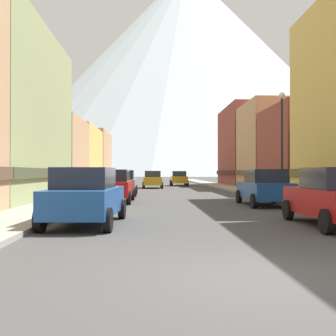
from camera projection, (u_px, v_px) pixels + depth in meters
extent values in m
plane|color=#3F3F3F|center=(266.00, 278.00, 6.33)|extent=(400.00, 400.00, 0.00)
cube|color=gray|center=(106.00, 188.00, 41.04)|extent=(2.50, 100.00, 0.15)
cube|color=gray|center=(230.00, 188.00, 41.56)|extent=(2.50, 100.00, 0.15)
cube|color=tan|center=(22.00, 155.00, 33.57)|extent=(9.81, 8.26, 6.09)
cube|color=brown|center=(22.00, 173.00, 33.55)|extent=(10.11, 8.26, 0.50)
cube|color=#D8B259|center=(49.00, 158.00, 43.00)|extent=(9.98, 10.63, 6.37)
cube|color=brown|center=(49.00, 173.00, 42.98)|extent=(10.28, 10.63, 0.50)
cube|color=tan|center=(76.00, 158.00, 54.15)|extent=(8.45, 10.48, 6.99)
cube|color=brown|center=(76.00, 173.00, 54.13)|extent=(8.75, 10.48, 0.50)
cube|color=brown|center=(319.00, 150.00, 31.90)|extent=(7.71, 8.11, 6.76)
cube|color=#3B1B16|center=(319.00, 173.00, 31.89)|extent=(8.01, 8.11, 0.50)
cube|color=tan|center=(281.00, 146.00, 40.50)|extent=(7.24, 8.31, 8.48)
cube|color=brown|center=(281.00, 173.00, 40.47)|extent=(7.54, 8.31, 0.50)
cube|color=brown|center=(261.00, 147.00, 51.10)|extent=(9.03, 11.77, 9.72)
cube|color=#3B1B16|center=(261.00, 173.00, 51.07)|extent=(9.33, 11.77, 0.50)
cube|color=#19478C|center=(86.00, 201.00, 12.73)|extent=(2.05, 4.48, 0.80)
cube|color=#1E232D|center=(85.00, 178.00, 12.49)|extent=(1.70, 2.27, 0.64)
cylinder|color=black|center=(70.00, 209.00, 14.38)|extent=(0.25, 0.69, 0.68)
cylinder|color=black|center=(122.00, 209.00, 14.37)|extent=(0.25, 0.69, 0.68)
cylinder|color=black|center=(40.00, 220.00, 11.08)|extent=(0.25, 0.69, 0.68)
cylinder|color=black|center=(108.00, 220.00, 11.07)|extent=(0.25, 0.69, 0.68)
cube|color=#9E1111|center=(114.00, 189.00, 22.19)|extent=(1.90, 4.43, 0.80)
cube|color=#1E232D|center=(113.00, 176.00, 21.95)|extent=(1.63, 2.22, 0.64)
cylinder|color=black|center=(101.00, 194.00, 23.81)|extent=(0.23, 0.68, 0.68)
cylinder|color=black|center=(133.00, 194.00, 23.86)|extent=(0.23, 0.68, 0.68)
cylinder|color=black|center=(92.00, 198.00, 20.51)|extent=(0.23, 0.68, 0.68)
cylinder|color=black|center=(129.00, 198.00, 20.56)|extent=(0.23, 0.68, 0.68)
cube|color=slate|center=(122.00, 185.00, 28.80)|extent=(1.89, 4.42, 0.80)
cube|color=#1E232D|center=(122.00, 175.00, 28.56)|extent=(1.63, 2.22, 0.64)
cylinder|color=black|center=(111.00, 190.00, 30.40)|extent=(0.23, 0.68, 0.68)
cylinder|color=black|center=(136.00, 190.00, 30.50)|extent=(0.23, 0.68, 0.68)
cylinder|color=black|center=(107.00, 192.00, 27.10)|extent=(0.23, 0.68, 0.68)
cylinder|color=black|center=(135.00, 192.00, 27.20)|extent=(0.23, 0.68, 0.68)
cube|color=#9E1111|center=(335.00, 202.00, 12.40)|extent=(1.95, 4.45, 0.80)
cylinder|color=black|center=(288.00, 210.00, 14.03)|extent=(0.24, 0.69, 0.68)
cylinder|color=black|center=(327.00, 222.00, 10.73)|extent=(0.24, 0.69, 0.68)
cube|color=#19478C|center=(264.00, 190.00, 20.12)|extent=(1.88, 4.42, 0.80)
cube|color=#1E232D|center=(266.00, 176.00, 19.87)|extent=(1.62, 2.21, 0.64)
cylinder|color=black|center=(239.00, 197.00, 21.73)|extent=(0.23, 0.68, 0.68)
cylinder|color=black|center=(273.00, 197.00, 21.79)|extent=(0.23, 0.68, 0.68)
cylinder|color=black|center=(254.00, 201.00, 18.43)|extent=(0.23, 0.68, 0.68)
cylinder|color=black|center=(294.00, 201.00, 18.49)|extent=(0.23, 0.68, 0.68)
cube|color=#B28419|center=(179.00, 180.00, 49.49)|extent=(1.84, 4.40, 0.80)
cube|color=#1E232D|center=(179.00, 174.00, 49.25)|extent=(1.60, 2.20, 0.64)
cylinder|color=black|center=(171.00, 183.00, 51.09)|extent=(0.22, 0.68, 0.68)
cylinder|color=black|center=(185.00, 183.00, 51.17)|extent=(0.22, 0.68, 0.68)
cylinder|color=black|center=(172.00, 183.00, 47.80)|extent=(0.22, 0.68, 0.68)
cylinder|color=black|center=(188.00, 183.00, 47.87)|extent=(0.22, 0.68, 0.68)
cube|color=#B28419|center=(153.00, 181.00, 42.10)|extent=(1.84, 4.40, 0.80)
cube|color=#1E232D|center=(153.00, 174.00, 42.36)|extent=(1.60, 2.20, 0.64)
cylinder|color=black|center=(162.00, 185.00, 40.49)|extent=(0.22, 0.68, 0.68)
cylinder|color=black|center=(143.00, 185.00, 40.41)|extent=(0.22, 0.68, 0.68)
cylinder|color=black|center=(161.00, 184.00, 43.78)|extent=(0.22, 0.68, 0.68)
cylinder|color=black|center=(144.00, 184.00, 43.70)|extent=(0.22, 0.68, 0.68)
cylinder|color=brown|center=(64.00, 194.00, 24.50)|extent=(0.39, 0.39, 0.38)
sphere|color=#30812D|center=(64.00, 187.00, 24.51)|extent=(0.58, 0.58, 0.58)
cylinder|color=brown|center=(308.00, 196.00, 22.82)|extent=(0.36, 0.36, 0.31)
sphere|color=#256C1F|center=(308.00, 188.00, 22.83)|extent=(0.71, 0.71, 0.71)
cylinder|color=#333338|center=(310.00, 187.00, 20.56)|extent=(0.36, 0.36, 1.50)
sphere|color=tan|center=(310.00, 170.00, 20.57)|extent=(0.24, 0.24, 0.24)
cylinder|color=navy|center=(92.00, 182.00, 30.96)|extent=(0.36, 0.36, 1.47)
sphere|color=tan|center=(92.00, 171.00, 30.97)|extent=(0.23, 0.23, 0.23)
cylinder|color=brown|center=(77.00, 184.00, 24.83)|extent=(0.36, 0.36, 1.50)
sphere|color=tan|center=(78.00, 170.00, 24.84)|extent=(0.24, 0.24, 0.24)
cylinder|color=black|center=(282.00, 149.00, 22.23)|extent=(0.12, 0.12, 5.50)
sphere|color=white|center=(282.00, 95.00, 22.26)|extent=(0.36, 0.36, 0.36)
cone|color=silver|center=(187.00, 71.00, 267.71)|extent=(242.90, 242.90, 136.12)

